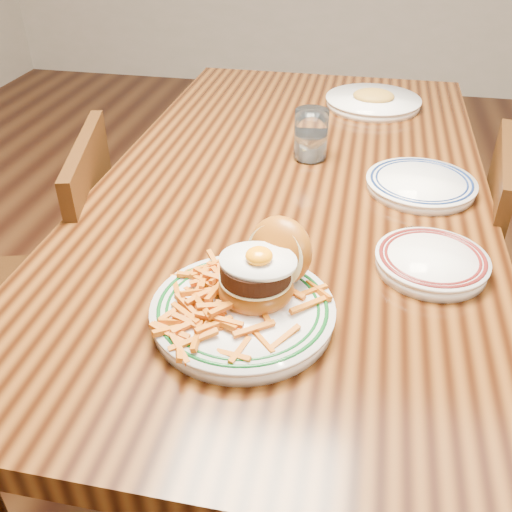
% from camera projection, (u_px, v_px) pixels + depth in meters
% --- Properties ---
extents(floor, '(6.00, 6.00, 0.00)m').
position_uv_depth(floor, '(284.00, 407.00, 1.70)').
color(floor, black).
rests_on(floor, ground).
extents(table, '(0.85, 1.60, 0.75)m').
position_uv_depth(table, '(292.00, 214.00, 1.32)').
color(table, black).
rests_on(table, floor).
extents(chair_left, '(0.48, 0.48, 0.84)m').
position_uv_depth(chair_left, '(64.00, 287.00, 1.45)').
color(chair_left, '#381D0B').
rests_on(chair_left, floor).
extents(main_plate, '(0.28, 0.30, 0.14)m').
position_uv_depth(main_plate, '(249.00, 295.00, 0.87)').
color(main_plate, white).
rests_on(main_plate, table).
extents(side_plate, '(0.19, 0.20, 0.03)m').
position_uv_depth(side_plate, '(432.00, 261.00, 0.98)').
color(side_plate, white).
rests_on(side_plate, table).
extents(rear_plate, '(0.23, 0.23, 0.03)m').
position_uv_depth(rear_plate, '(421.00, 184.00, 1.23)').
color(rear_plate, white).
rests_on(rear_plate, table).
extents(water_glass, '(0.08, 0.08, 0.12)m').
position_uv_depth(water_glass, '(311.00, 138.00, 1.34)').
color(water_glass, white).
rests_on(water_glass, table).
extents(far_plate, '(0.27, 0.27, 0.05)m').
position_uv_depth(far_plate, '(373.00, 101.00, 1.66)').
color(far_plate, white).
rests_on(far_plate, table).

